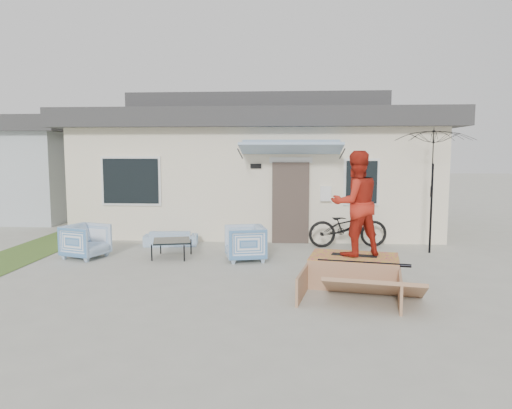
# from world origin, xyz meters

# --- Properties ---
(ground) EXTENTS (90.00, 90.00, 0.00)m
(ground) POSITION_xyz_m (0.00, 0.00, 0.00)
(ground) COLOR #A4A395
(ground) RESTS_ON ground
(grass_strip) EXTENTS (1.40, 8.00, 0.01)m
(grass_strip) POSITION_xyz_m (-5.20, 2.00, 0.00)
(grass_strip) COLOR #416326
(grass_strip) RESTS_ON ground
(house) EXTENTS (10.80, 8.49, 4.10)m
(house) POSITION_xyz_m (0.00, 7.99, 1.94)
(house) COLOR beige
(house) RESTS_ON ground
(loveseat) EXTENTS (1.38, 0.55, 0.52)m
(loveseat) POSITION_xyz_m (-2.02, 3.91, 0.26)
(loveseat) COLOR #3D76B6
(loveseat) RESTS_ON ground
(armchair_left) EXTENTS (0.99, 1.02, 0.84)m
(armchair_left) POSITION_xyz_m (-3.56, 2.36, 0.42)
(armchair_left) COLOR #3D76B6
(armchair_left) RESTS_ON ground
(armchair_right) EXTENTS (0.95, 0.98, 0.85)m
(armchair_right) POSITION_xyz_m (0.02, 2.38, 0.42)
(armchair_right) COLOR #3D76B6
(armchair_right) RESTS_ON ground
(coffee_table) EXTENTS (0.98, 0.98, 0.40)m
(coffee_table) POSITION_xyz_m (-1.65, 2.55, 0.20)
(coffee_table) COLOR black
(coffee_table) RESTS_ON ground
(bicycle) EXTENTS (2.04, 0.94, 1.26)m
(bicycle) POSITION_xyz_m (2.43, 4.02, 0.63)
(bicycle) COLOR black
(bicycle) RESTS_ON ground
(patio_umbrella) EXTENTS (1.94, 1.81, 2.20)m
(patio_umbrella) POSITION_xyz_m (4.28, 3.48, 1.75)
(patio_umbrella) COLOR black
(patio_umbrella) RESTS_ON ground
(skate_ramp) EXTENTS (1.88, 2.29, 0.51)m
(skate_ramp) POSITION_xyz_m (2.14, 0.60, 0.26)
(skate_ramp) COLOR #A07150
(skate_ramp) RESTS_ON ground
(skateboard) EXTENTS (0.83, 0.39, 0.05)m
(skateboard) POSITION_xyz_m (2.15, 0.65, 0.54)
(skateboard) COLOR black
(skateboard) RESTS_ON skate_ramp
(skater) EXTENTS (1.10, 0.97, 1.86)m
(skater) POSITION_xyz_m (2.15, 0.65, 1.49)
(skater) COLOR #B02416
(skater) RESTS_ON skateboard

